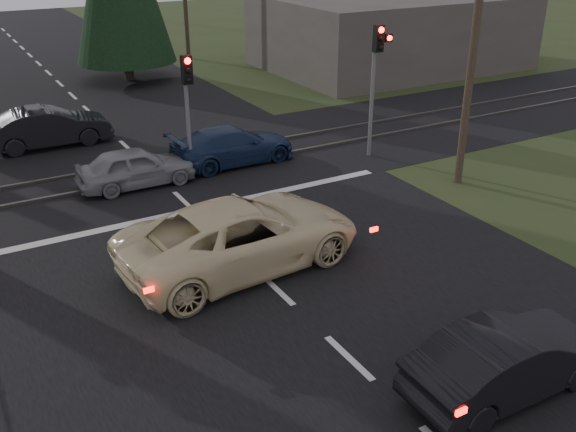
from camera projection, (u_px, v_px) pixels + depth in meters
ground at (349, 358)px, 12.74m from camera, size 120.00×120.00×0.00m
road at (172, 190)px, 20.62m from camera, size 14.00×100.00×0.01m
rail_corridor at (152, 171)px, 22.20m from camera, size 120.00×8.00×0.01m
stop_line at (193, 210)px, 19.20m from camera, size 13.00×0.35×0.00m
rail_near at (160, 177)px, 21.55m from camera, size 120.00×0.12×0.10m
rail_far at (144, 163)px, 22.81m from camera, size 120.00×0.12×0.10m
traffic_signal_right at (377, 66)px, 22.20m from camera, size 0.68×0.48×4.70m
traffic_signal_center at (188, 96)px, 20.43m from camera, size 0.32×0.48×4.10m
utility_pole_near at (475, 36)px, 19.30m from camera, size 1.80×0.26×9.00m
building_right at (390, 31)px, 37.32m from camera, size 14.00×10.00×4.00m
cream_coupe at (241, 235)px, 15.79m from camera, size 6.37×3.35×1.71m
dark_hatchback at (508, 360)px, 11.59m from camera, size 4.11×1.46×1.35m
silver_car at (136, 167)px, 20.71m from camera, size 3.80×1.55×1.29m
blue_sedan at (232, 146)px, 22.64m from camera, size 4.59×1.98×1.32m
dark_car_far at (49, 127)px, 24.33m from camera, size 4.56×1.63×1.50m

